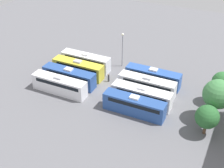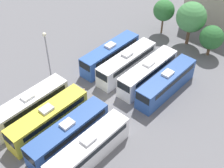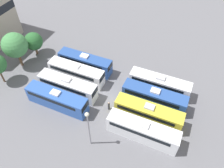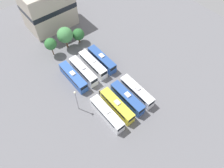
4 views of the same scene
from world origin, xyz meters
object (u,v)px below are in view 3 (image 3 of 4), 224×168
(bus_3, at_px, (159,84))
(tree_1, at_px, (15,45))
(light_pole, at_px, (88,124))
(bus_7, at_px, (85,62))
(bus_4, at_px, (57,99))
(bus_2, at_px, (154,97))
(bus_5, at_px, (68,86))
(tree_2, at_px, (34,41))
(bus_1, at_px, (148,113))
(worker_person, at_px, (109,106))
(bus_0, at_px, (142,130))
(bus_6, at_px, (76,72))

(bus_3, bearing_deg, tree_1, 99.09)
(light_pole, bearing_deg, bus_7, 31.17)
(bus_4, height_order, light_pole, light_pole)
(bus_2, xyz_separation_m, bus_4, (-7.24, 15.37, 0.00))
(bus_5, bearing_deg, bus_4, 179.52)
(tree_1, height_order, tree_2, tree_1)
(tree_1, bearing_deg, bus_5, -101.46)
(bus_1, height_order, worker_person, bus_1)
(bus_1, height_order, tree_1, tree_1)
(bus_1, xyz_separation_m, light_pole, (-7.87, 6.67, 3.59))
(bus_5, distance_m, light_pole, 12.24)
(bus_0, xyz_separation_m, bus_2, (7.23, 0.28, 0.00))
(bus_0, distance_m, bus_1, 3.57)
(worker_person, bearing_deg, bus_4, 108.67)
(bus_0, height_order, light_pole, light_pole)
(bus_0, xyz_separation_m, worker_person, (2.90, 7.03, -0.94))
(bus_0, bearing_deg, bus_7, 56.31)
(bus_3, distance_m, tree_2, 28.08)
(bus_5, relative_size, worker_person, 6.20)
(bus_0, bearing_deg, bus_3, 1.41)
(light_pole, bearing_deg, bus_0, -57.87)
(bus_6, bearing_deg, light_pole, -141.68)
(bus_1, bearing_deg, bus_4, 103.01)
(bus_1, distance_m, light_pole, 10.92)
(bus_1, xyz_separation_m, bus_5, (-0.11, 15.43, 0.00))
(bus_2, xyz_separation_m, bus_5, (-3.78, 15.34, 0.00))
(bus_0, relative_size, worker_person, 6.20)
(bus_4, height_order, worker_person, bus_4)
(tree_2, bearing_deg, tree_1, 172.70)
(bus_0, distance_m, bus_6, 17.54)
(bus_0, xyz_separation_m, bus_4, (-0.01, 15.65, 0.00))
(bus_2, bearing_deg, tree_1, 92.20)
(bus_1, xyz_separation_m, tree_2, (7.00, 28.10, 1.59))
(bus_1, height_order, bus_3, same)
(bus_7, bearing_deg, bus_1, -114.12)
(bus_4, bearing_deg, bus_5, -0.48)
(bus_0, relative_size, light_pole, 1.42)
(bus_6, relative_size, tree_1, 1.46)
(bus_6, distance_m, bus_7, 3.36)
(bus_5, xyz_separation_m, bus_7, (7.14, 0.25, 0.00))
(bus_7, height_order, light_pole, light_pole)
(bus_1, distance_m, bus_2, 3.67)
(bus_0, relative_size, bus_3, 1.00)
(tree_1, bearing_deg, light_pole, -115.40)
(bus_5, relative_size, tree_2, 2.11)
(bus_2, bearing_deg, bus_0, -177.78)
(bus_2, height_order, bus_5, same)
(bus_0, relative_size, tree_1, 1.46)
(worker_person, relative_size, light_pole, 0.23)
(bus_2, bearing_deg, bus_4, 115.23)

